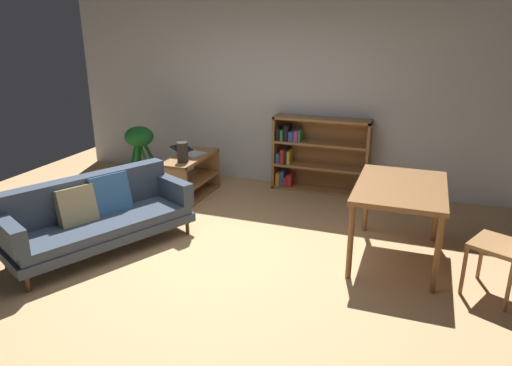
# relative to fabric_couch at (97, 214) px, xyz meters

# --- Properties ---
(ground_plane) EXTENTS (8.16, 8.16, 0.00)m
(ground_plane) POSITION_rel_fabric_couch_xyz_m (1.18, 0.15, -0.39)
(ground_plane) COLOR tan
(back_wall_panel) EXTENTS (6.80, 0.10, 2.70)m
(back_wall_panel) POSITION_rel_fabric_couch_xyz_m (1.18, 2.85, 0.96)
(back_wall_panel) COLOR silver
(back_wall_panel) RESTS_ON ground_plane
(fabric_couch) EXTENTS (1.51, 2.07, 0.78)m
(fabric_couch) POSITION_rel_fabric_couch_xyz_m (0.00, 0.00, 0.00)
(fabric_couch) COLOR #56351E
(fabric_couch) RESTS_ON ground_plane
(media_console) EXTENTS (0.41, 1.05, 0.59)m
(media_console) POSITION_rel_fabric_couch_xyz_m (0.21, 1.77, -0.10)
(media_console) COLOR olive
(media_console) RESTS_ON ground_plane
(open_laptop) EXTENTS (0.49, 0.38, 0.10)m
(open_laptop) POSITION_rel_fabric_couch_xyz_m (0.14, 1.88, 0.23)
(open_laptop) COLOR silver
(open_laptop) RESTS_ON media_console
(desk_speaker) EXTENTS (0.15, 0.15, 0.27)m
(desk_speaker) POSITION_rel_fabric_couch_xyz_m (0.25, 1.48, 0.34)
(desk_speaker) COLOR #2D2823
(desk_speaker) RESTS_ON media_console
(potted_floor_plant) EXTENTS (0.42, 0.47, 0.90)m
(potted_floor_plant) POSITION_rel_fabric_couch_xyz_m (-0.72, 1.96, 0.18)
(potted_floor_plant) COLOR brown
(potted_floor_plant) RESTS_ON ground_plane
(dining_table) EXTENTS (0.87, 1.25, 0.80)m
(dining_table) POSITION_rel_fabric_couch_xyz_m (3.06, 0.86, 0.33)
(dining_table) COLOR brown
(dining_table) RESTS_ON ground_plane
(dining_chair_near) EXTENTS (0.56, 0.57, 0.96)m
(dining_chair_near) POSITION_rel_fabric_couch_xyz_m (4.01, 0.40, 0.16)
(dining_chair_near) COLOR olive
(dining_chair_near) RESTS_ON ground_plane
(bookshelf) EXTENTS (1.38, 0.31, 1.08)m
(bookshelf) POSITION_rel_fabric_couch_xyz_m (1.77, 2.67, 0.14)
(bookshelf) COLOR olive
(bookshelf) RESTS_ON ground_plane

